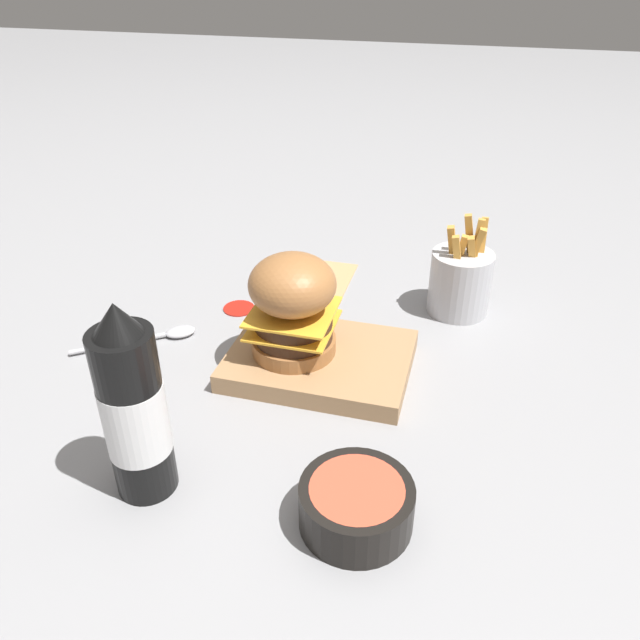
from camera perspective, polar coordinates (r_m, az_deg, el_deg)
The scene contains 9 objects.
ground_plane at distance 0.88m, azimuth -2.15°, elevation -2.33°, with size 6.00×6.00×0.00m, color gray.
serving_board at distance 0.83m, azimuth 0.00°, elevation -3.70°, with size 0.24×0.18×0.03m.
burger at distance 0.79m, azimuth -2.50°, elevation 1.40°, with size 0.11×0.11×0.14m.
ketchup_bottle at distance 0.64m, azimuth -16.64°, elevation -7.92°, with size 0.06×0.06×0.22m.
fries_basket at distance 0.96m, azimuth 12.73°, elevation 3.55°, with size 0.09×0.09×0.16m.
side_bowl at distance 0.63m, azimuth 3.33°, elevation -16.47°, with size 0.11×0.11×0.05m.
spoon at distance 0.92m, azimuth -14.22°, elevation -1.34°, with size 0.15×0.12×0.01m.
ketchup_puddle at distance 0.98m, azimuth -7.42°, elevation 1.12°, with size 0.05×0.05×0.00m.
parchment_square at distance 1.06m, azimuth -1.01°, elevation 3.89°, with size 0.14×0.14×0.00m.
Camera 1 is at (-0.22, 0.70, 0.49)m, focal length 35.00 mm.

